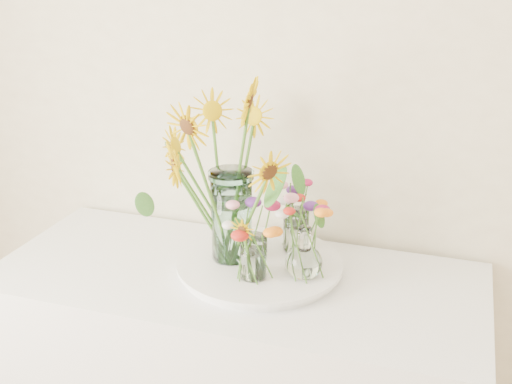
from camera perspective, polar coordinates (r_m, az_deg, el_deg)
tray at (r=1.86m, az=0.35°, el=-6.66°), size 0.45×0.45×0.02m
mason_jar at (r=1.83m, az=-2.18°, el=-2.13°), size 0.12×0.12×0.27m
sunflower_bouquet at (r=1.78m, az=-2.24°, el=1.64°), size 0.69×0.69×0.53m
small_vase_a at (r=1.75m, az=-0.21°, el=-5.87°), size 0.09×0.09×0.13m
wildflower_posy_a at (r=1.73m, az=-0.22°, el=-4.54°), size 0.20×0.20×0.22m
small_vase_b at (r=1.76m, az=4.29°, el=-5.38°), size 0.11×0.11×0.15m
wildflower_posy_b at (r=1.74m, az=4.34°, el=-4.05°), size 0.22×0.22×0.24m
small_vase_c at (r=1.90m, az=3.56°, el=-3.45°), size 0.10×0.10×0.13m
wildflower_posy_c at (r=1.89m, az=3.59°, el=-2.21°), size 0.21×0.21×0.22m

